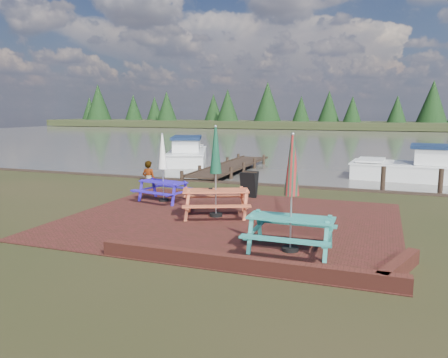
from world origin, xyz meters
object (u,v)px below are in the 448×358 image
at_px(chalkboard, 249,184).
at_px(boat_jetty, 188,154).
at_px(boat_near, 432,169).
at_px(person, 148,161).
at_px(picnic_table_teal, 291,212).
at_px(picnic_table_red, 216,186).
at_px(picnic_table_blue, 163,178).
at_px(jetty, 231,166).

bearing_deg(chalkboard, boat_jetty, 131.70).
relative_size(boat_near, person, 4.01).
relative_size(picnic_table_teal, boat_near, 0.37).
relative_size(picnic_table_red, boat_jetty, 0.39).
height_order(picnic_table_blue, boat_jetty, picnic_table_blue).
bearing_deg(picnic_table_teal, person, 135.62).
height_order(picnic_table_teal, boat_near, picnic_table_teal).
bearing_deg(picnic_table_red, picnic_table_blue, 127.31).
xyz_separation_m(picnic_table_teal, boat_near, (3.95, 12.74, -0.54)).
height_order(picnic_table_teal, person, picnic_table_teal).
bearing_deg(picnic_table_teal, boat_jetty, 121.30).
bearing_deg(picnic_table_red, person, 112.09).
distance_m(picnic_table_red, jetty, 10.50).
height_order(chalkboard, person, person).
bearing_deg(jetty, picnic_table_blue, -86.00).
xyz_separation_m(picnic_table_red, person, (-5.05, 5.05, -0.04)).
relative_size(picnic_table_teal, chalkboard, 2.78).
xyz_separation_m(jetty, boat_near, (9.59, 0.35, 0.24)).
xyz_separation_m(picnic_table_red, boat_near, (6.58, 10.38, -0.56)).
xyz_separation_m(boat_jetty, person, (1.80, -7.94, 0.51)).
relative_size(picnic_table_blue, boat_jetty, 0.34).
bearing_deg(picnic_table_teal, picnic_table_red, 137.67).
bearing_deg(jetty, boat_jetty, 142.38).
bearing_deg(boat_jetty, picnic_table_teal, -79.15).
bearing_deg(boat_jetty, chalkboard, -76.04).
bearing_deg(boat_near, boat_jetty, 83.40).
distance_m(jetty, person, 5.43).
relative_size(chalkboard, person, 0.53).
distance_m(picnic_table_red, picnic_table_blue, 2.77).
height_order(picnic_table_teal, jetty, picnic_table_teal).
bearing_deg(person, picnic_table_teal, 139.90).
bearing_deg(boat_jetty, person, -98.07).
relative_size(picnic_table_blue, boat_near, 0.33).
relative_size(picnic_table_red, boat_near, 0.37).
xyz_separation_m(jetty, boat_jetty, (-3.84, 2.96, 0.23)).
bearing_deg(picnic_table_red, boat_jetty, 94.90).
bearing_deg(picnic_table_blue, picnic_table_red, -17.30).
distance_m(picnic_table_blue, person, 4.53).
height_order(picnic_table_teal, picnic_table_red, picnic_table_red).
height_order(picnic_table_teal, picnic_table_blue, picnic_table_teal).
height_order(picnic_table_blue, person, picnic_table_blue).
bearing_deg(person, picnic_table_red, 138.88).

